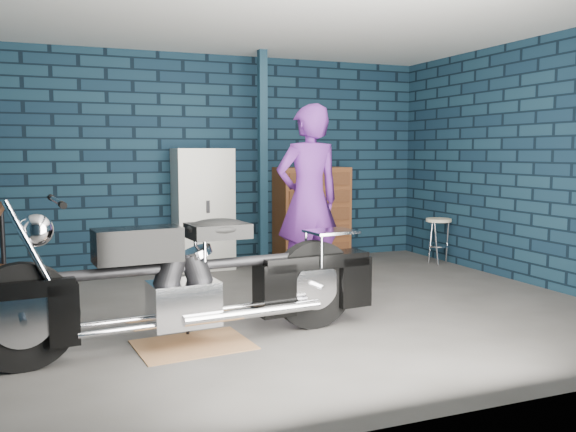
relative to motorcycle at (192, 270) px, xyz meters
The scene contains 9 objects.
ground 1.35m from the motorcycle, 37.58° to the left, with size 6.00×6.00×0.00m, color #504C4A.
room_walls 2.09m from the motorcycle, 53.32° to the left, with size 6.02×5.01×2.71m.
support_post 3.18m from the motorcycle, 60.63° to the left, with size 0.10×0.10×2.70m, color #132C3B.
drip_mat 0.58m from the motorcycle, behind, with size 0.85×0.63×0.01m, color #936340.
motorcycle is the anchor object (origin of this frame).
person 1.99m from the motorcycle, 39.72° to the left, with size 0.71×0.47×1.95m, color #4F1D6E.
locker 3.09m from the motorcycle, 74.55° to the left, with size 0.70×0.50×1.51m, color beige.
tool_chest 3.77m from the motorcycle, 52.13° to the left, with size 0.94×0.52×1.26m, color brown.
shop_stool 4.32m from the motorcycle, 29.69° to the left, with size 0.33×0.33×0.60m, color beige, non-canonical shape.
Camera 1 is at (-1.96, -5.19, 1.47)m, focal length 38.00 mm.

